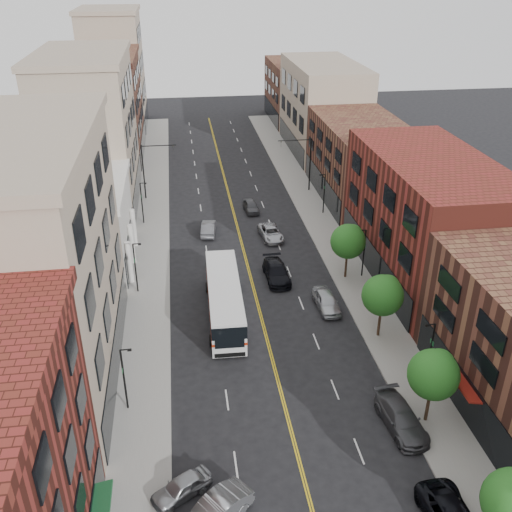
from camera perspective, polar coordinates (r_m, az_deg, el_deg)
name	(u,v)px	position (r m, az deg, el deg)	size (l,w,h in m)	color
ground	(305,483)	(37.29, 4.92, -21.70)	(220.00, 220.00, 0.00)	black
sidewalk_left	(151,241)	(65.08, -10.42, 1.50)	(4.00, 110.00, 0.15)	gray
sidewalk_right	(325,230)	(66.98, 6.91, 2.55)	(4.00, 110.00, 0.15)	gray
bldg_l_tanoffice	(31,269)	(42.67, -21.54, -1.25)	(10.00, 22.00, 18.00)	tan
bldg_l_white	(77,227)	(60.65, -17.43, 2.74)	(10.00, 14.00, 8.00)	silver
bldg_l_far_a	(90,134)	(74.87, -16.23, 11.66)	(10.00, 20.00, 18.00)	tan
bldg_l_far_b	(107,109)	(94.48, -14.70, 14.08)	(10.00, 20.00, 15.00)	brown
bldg_l_far_c	(114,72)	(111.58, -13.99, 17.45)	(10.00, 16.00, 20.00)	tan
bldg_r_mid	(427,218)	(57.42, 16.73, 3.63)	(10.00, 22.00, 12.00)	maroon
bldg_r_far_a	(361,161)	(76.04, 10.44, 9.37)	(10.00, 20.00, 10.00)	brown
bldg_r_far_b	(323,108)	(94.94, 6.69, 14.52)	(10.00, 22.00, 14.00)	tan
bldg_r_far_c	(297,92)	(114.29, 4.15, 16.08)	(10.00, 18.00, 11.00)	brown
tree_r_1	(434,373)	(39.86, 17.41, -11.08)	(3.40, 3.40, 5.59)	black
tree_r_2	(383,294)	(47.35, 12.63, -3.72)	(3.40, 3.40, 5.59)	black
tree_r_3	(349,240)	(55.63, 9.26, 1.56)	(3.40, 3.40, 5.59)	black
lamp_l_1	(124,376)	(40.68, -13.02, -11.60)	(0.81, 0.55, 5.05)	black
lamp_l_2	(136,265)	(54.05, -11.95, -0.89)	(0.81, 0.55, 5.05)	black
lamp_l_3	(142,201)	(68.55, -11.32, 5.44)	(0.81, 0.55, 5.05)	black
lamp_r_1	(430,349)	(43.93, 17.03, -8.88)	(0.81, 0.55, 5.05)	black
lamp_r_2	(364,250)	(56.53, 10.71, 0.57)	(0.81, 0.55, 5.05)	black
lamp_r_3	(324,191)	(70.53, 6.80, 6.43)	(0.81, 0.55, 5.05)	black
signal_mast_left	(149,165)	(75.45, -10.69, 8.92)	(4.49, 0.18, 7.20)	black
signal_mast_right	(305,158)	(77.14, 4.92, 9.72)	(4.49, 0.18, 7.20)	black
city_bus	(224,297)	(50.06, -3.18, -4.14)	(3.33, 12.85, 3.29)	silver
car_angle_a	(182,488)	(36.39, -7.46, -21.98)	(1.51, 3.76, 1.28)	#96989D
car_angle_b	(215,512)	(34.94, -4.16, -24.20)	(1.68, 4.81, 1.59)	gray
car_parked_mid	(401,418)	(41.03, 14.33, -15.45)	(2.16, 5.32, 1.54)	#434347
car_parked_far	(327,301)	(51.98, 7.07, -4.50)	(1.83, 4.54, 1.55)	#B2B5BA
car_lane_behind	(208,228)	(65.78, -4.79, 2.80)	(1.52, 4.35, 1.43)	#525257
car_lane_a	(276,272)	(56.21, 2.06, -1.62)	(2.20, 5.42, 1.57)	black
car_lane_b	(271,233)	(64.55, 1.49, 2.33)	(2.21, 4.79, 1.33)	#A9ACB1
car_lane_c	(251,206)	(71.61, -0.51, 4.99)	(1.61, 4.00, 1.36)	#45464A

